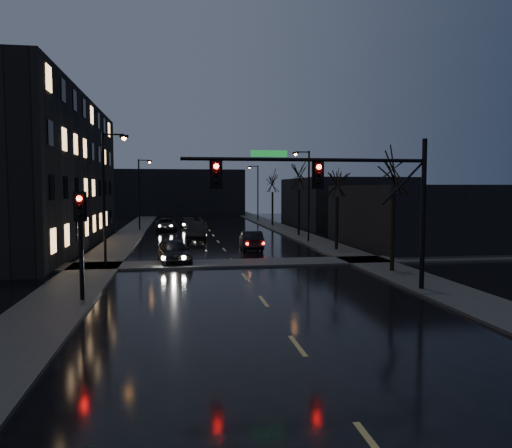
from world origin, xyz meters
name	(u,v)px	position (x,y,z in m)	size (l,w,h in m)	color
ground	(316,370)	(0.00, 0.00, 0.00)	(160.00, 160.00, 0.00)	black
sidewalk_left	(124,239)	(-8.50, 35.00, 0.06)	(3.00, 140.00, 0.12)	#2D2D2B
sidewalk_right	(302,236)	(8.50, 35.00, 0.06)	(3.00, 140.00, 0.12)	#2D2D2B
sidewalk_cross	(235,263)	(0.00, 18.50, 0.06)	(40.00, 3.00, 0.12)	#2D2D2B
apartment_block	(13,173)	(-16.50, 30.00, 6.00)	(12.00, 30.00, 12.00)	black
commercial_right_near	(412,216)	(15.50, 26.00, 2.50)	(10.00, 14.00, 5.00)	black
commercial_right_far	(342,202)	(17.00, 48.00, 3.00)	(12.00, 18.00, 6.00)	black
far_block	(181,193)	(-3.00, 78.00, 4.00)	(22.00, 10.00, 8.00)	black
signal_mast	(345,186)	(3.85, 9.00, 4.87)	(11.11, 0.41, 7.00)	black
signal_pole_left	(81,230)	(-7.50, 8.99, 3.01)	(0.35, 0.41, 4.53)	black
tree_near	(394,162)	(8.40, 14.00, 6.22)	(3.52, 3.52, 8.08)	black
tree_mid_a	(337,174)	(8.40, 24.00, 5.83)	(3.30, 3.30, 7.58)	black
tree_mid_b	(299,170)	(8.40, 36.00, 6.61)	(3.74, 3.74, 8.59)	black
tree_far	(273,178)	(8.40, 50.00, 6.06)	(3.43, 3.43, 7.88)	black
streetlight_l_near	(108,188)	(-7.58, 18.00, 4.77)	(1.53, 0.28, 8.00)	black
streetlight_l_far	(141,188)	(-7.58, 45.00, 4.77)	(1.53, 0.28, 8.00)	black
streetlight_r_mid	(306,188)	(7.58, 30.00, 4.77)	(1.53, 0.28, 8.00)	black
streetlight_r_far	(256,188)	(7.58, 58.00, 4.77)	(1.53, 0.28, 8.00)	black
oncoming_car_a	(174,251)	(-3.81, 19.44, 0.78)	(1.85, 4.60, 1.57)	black
oncoming_car_b	(197,231)	(-1.80, 33.60, 0.83)	(1.75, 5.03, 1.66)	black
oncoming_car_c	(166,224)	(-4.87, 44.67, 0.69)	(2.30, 4.98, 1.38)	black
oncoming_car_d	(189,223)	(-2.27, 47.16, 0.64)	(1.80, 4.42, 1.28)	black
lead_car	(251,240)	(2.08, 25.78, 0.73)	(1.55, 4.43, 1.46)	black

